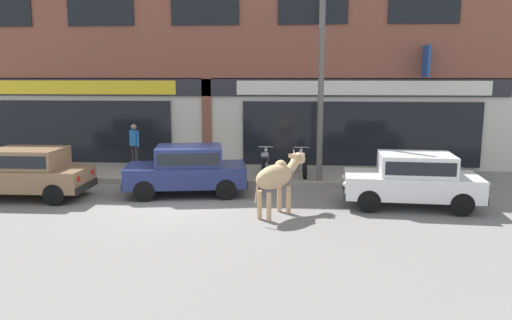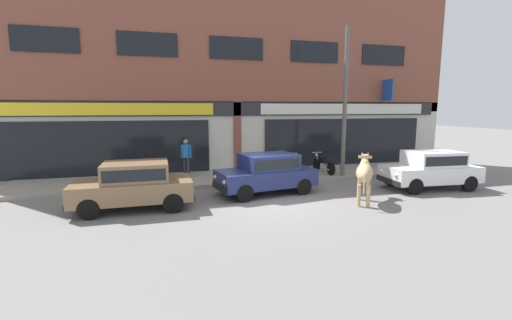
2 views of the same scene
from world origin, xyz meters
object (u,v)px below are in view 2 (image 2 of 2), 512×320
motorcycle_1 (324,164)px  utility_pole (345,103)px  car_0 (134,183)px  motorcycle_0 (297,165)px  car_2 (431,168)px  car_1 (267,172)px  pedestrian (186,154)px  cow (364,173)px

motorcycle_1 → utility_pole: 2.93m
car_0 → motorcycle_0: size_ratio=2.00×
car_2 → motorcycle_0: (-4.17, 3.37, -0.26)m
motorcycle_0 → utility_pole: size_ratio=0.29×
car_1 → utility_pole: (3.97, 1.56, 2.50)m
motorcycle_0 → pedestrian: (-4.80, 0.86, 0.60)m
cow → car_2: size_ratio=0.51×
cow → motorcycle_0: bearing=97.1°
cow → pedestrian: bearing=135.3°
utility_pole → motorcycle_1: bearing=121.7°
cow → utility_pole: 4.45m
cow → car_0: cow is taller
cow → motorcycle_0: (-0.55, 4.44, -0.45)m
cow → utility_pole: bearing=70.8°
car_1 → pedestrian: pedestrian is taller
cow → utility_pole: utility_pole is taller
car_0 → motorcycle_1: 8.57m
cow → car_2: bearing=16.6°
utility_pole → car_1: bearing=-158.5°
car_2 → pedestrian: 9.92m
car_2 → motorcycle_1: car_2 is taller
car_1 → motorcycle_0: size_ratio=2.09×
car_2 → pedestrian: pedestrian is taller
cow → car_1: bearing=143.2°
car_1 → motorcycle_1: bearing=34.5°
cow → motorcycle_1: bearing=80.4°
motorcycle_0 → utility_pole: (1.81, -0.85, 2.76)m
cow → car_1: (-2.71, 2.03, -0.19)m
car_2 → pedestrian: bearing=154.8°
car_0 → motorcycle_0: (6.65, 3.20, -0.26)m
car_2 → motorcycle_0: bearing=141.1°
motorcycle_0 → car_0: bearing=-154.3°
car_1 → car_2: bearing=-8.5°
car_1 → utility_pole: utility_pole is taller
car_2 → motorcycle_0: car_2 is taller
motorcycle_0 → car_2: bearing=-38.9°
car_2 → motorcycle_1: bearing=130.7°
car_0 → car_2: size_ratio=0.98×
motorcycle_1 → utility_pole: (0.51, -0.82, 2.76)m
car_0 → car_2: (10.83, -0.16, 0.00)m
car_1 → pedestrian: 4.22m
car_0 → motorcycle_0: 7.39m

